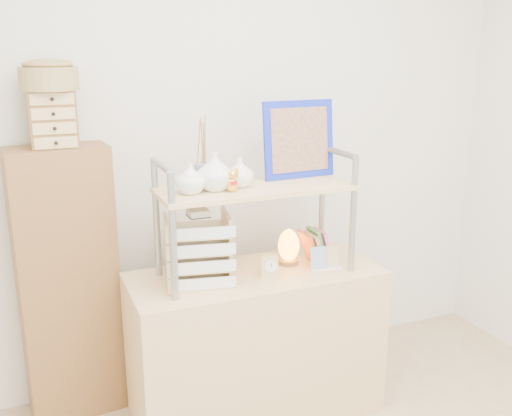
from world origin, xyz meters
The scene contains 10 objects.
room_shell centered at (0.00, 0.39, 1.69)m, with size 3.42×3.41×2.61m.
desk centered at (0.00, 1.20, 0.38)m, with size 1.20×0.50×0.75m, color tan.
cabinet centered at (-0.83, 1.57, 0.68)m, with size 0.45×0.24×1.35m, color brown.
hutch centered at (-0.03, 1.21, 1.19)m, with size 0.90×0.34×0.79m.
letter_tray centered at (-0.28, 1.20, 0.89)m, with size 0.33×0.31×0.34m.
salt_lamp centered at (0.19, 1.25, 0.84)m, with size 0.12×0.11×0.18m.
desk_clock centered at (0.04, 1.12, 0.81)m, with size 0.08×0.06×0.11m.
postcard_stand centered at (0.33, 1.12, 0.78)m, with size 0.16×0.07×0.11m.
drawer_chest centered at (-0.83, 1.55, 1.48)m, with size 0.20×0.16×0.25m.
woven_basket centered at (-0.83, 1.55, 1.65)m, with size 0.25×0.25×0.10m, color olive.
Camera 1 is at (-0.96, -1.13, 1.77)m, focal length 40.00 mm.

